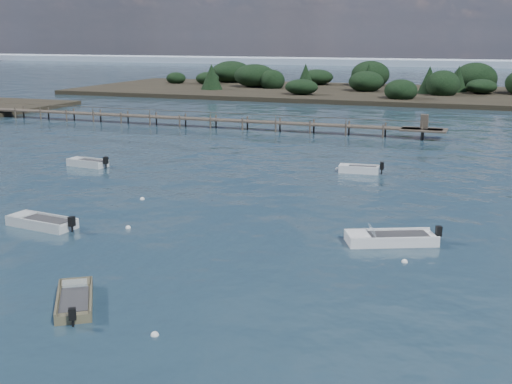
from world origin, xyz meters
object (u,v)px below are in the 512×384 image
at_px(jetty, 213,120).
at_px(dinghy_mid_white_a, 390,240).
at_px(tender_far_grey, 88,164).
at_px(dinghy_near_olive, 75,302).
at_px(tender_far_white, 359,171).
at_px(dinghy_mid_grey, 42,224).

bearing_deg(jetty, dinghy_mid_white_a, -54.15).
bearing_deg(tender_far_grey, dinghy_near_olive, -56.42).
xyz_separation_m(dinghy_near_olive, dinghy_mid_white_a, (11.40, 13.18, 0.02)).
bearing_deg(dinghy_near_olive, dinghy_mid_white_a, 49.14).
xyz_separation_m(tender_far_grey, tender_far_white, (23.04, 5.59, -0.00)).
relative_size(tender_far_grey, tender_far_white, 1.08).
distance_m(tender_far_grey, tender_far_white, 23.71).
bearing_deg(dinghy_mid_grey, jetty, 100.27).
distance_m(tender_far_grey, dinghy_mid_white_a, 31.07).
xyz_separation_m(dinghy_near_olive, tender_far_white, (5.99, 31.28, 0.04)).
xyz_separation_m(dinghy_mid_grey, jetty, (-7.78, 42.90, 0.82)).
relative_size(dinghy_near_olive, jetty, 0.06).
xyz_separation_m(tender_far_white, jetty, (-22.63, 20.70, 0.80)).
distance_m(dinghy_mid_grey, tender_far_white, 26.71).
bearing_deg(dinghy_near_olive, jetty, 107.75).
distance_m(tender_far_white, dinghy_mid_white_a, 18.89).
relative_size(dinghy_near_olive, dinghy_mid_white_a, 0.78).
distance_m(tender_far_white, jetty, 30.68).
distance_m(dinghy_near_olive, dinghy_mid_grey, 12.68).
xyz_separation_m(dinghy_mid_grey, tender_far_white, (14.85, 22.20, 0.02)).
relative_size(tender_far_grey, dinghy_mid_grey, 0.84).
bearing_deg(tender_far_grey, jetty, 89.10).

